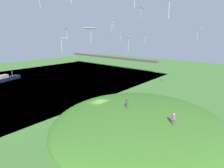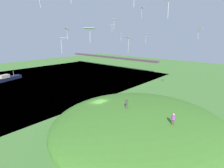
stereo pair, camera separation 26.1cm
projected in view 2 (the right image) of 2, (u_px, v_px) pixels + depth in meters
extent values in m
plane|color=#487B34|center=(99.00, 112.00, 31.73)|extent=(160.00, 160.00, 0.00)
cube|color=navy|center=(27.00, 84.00, 50.85)|extent=(51.43, 80.00, 0.40)
ellipsoid|color=#3F7628|center=(139.00, 124.00, 27.28)|extent=(26.58, 27.49, 5.03)
cube|color=#56444B|center=(109.00, 57.00, 75.47)|extent=(46.28, 1.80, 0.70)
cube|color=#141932|center=(8.00, 79.00, 54.42)|extent=(4.69, 8.31, 1.01)
cube|color=#BEAB96|center=(4.00, 76.00, 53.08)|extent=(2.35, 3.10, 0.94)
cylinder|color=gray|center=(13.00, 73.00, 55.86)|extent=(0.14, 0.14, 1.58)
cube|color=#544746|center=(127.00, 106.00, 26.60)|extent=(0.23, 0.15, 0.83)
cylinder|color=#43433F|center=(127.00, 102.00, 26.40)|extent=(0.45, 0.45, 0.66)
sphere|color=brown|center=(127.00, 99.00, 26.28)|extent=(0.25, 0.25, 0.25)
cube|color=brown|center=(173.00, 122.00, 22.22)|extent=(0.27, 0.18, 0.76)
cylinder|color=purple|center=(173.00, 117.00, 22.04)|extent=(0.54, 0.54, 0.61)
sphere|color=beige|center=(174.00, 114.00, 21.92)|extent=(0.23, 0.23, 0.23)
cube|color=silver|center=(67.00, 29.00, 29.17)|extent=(1.39, 1.17, 0.20)
cylinder|color=silver|center=(67.00, 35.00, 29.16)|extent=(0.23, 0.11, 1.38)
cylinder|color=white|center=(134.00, 2.00, 18.88)|extent=(0.08, 0.04, 1.19)
cube|color=white|center=(129.00, 38.00, 24.96)|extent=(0.83, 0.67, 0.15)
cylinder|color=white|center=(128.00, 46.00, 24.98)|extent=(0.21, 0.20, 1.93)
cube|color=silver|center=(146.00, 34.00, 39.41)|extent=(0.67, 0.88, 0.18)
cylinder|color=silver|center=(146.00, 39.00, 39.45)|extent=(0.06, 0.24, 1.80)
cylinder|color=white|center=(168.00, 10.00, 16.81)|extent=(0.13, 0.15, 1.60)
cube|color=silver|center=(114.00, 19.00, 33.03)|extent=(0.95, 0.90, 0.06)
cylinder|color=silver|center=(114.00, 25.00, 33.47)|extent=(0.14, 0.20, 1.70)
cylinder|color=white|center=(40.00, 2.00, 25.78)|extent=(0.11, 0.16, 1.45)
cube|color=#F4DBD3|center=(112.00, 25.00, 36.78)|extent=(1.19, 1.02, 0.07)
cylinder|color=#F4DBD3|center=(112.00, 30.00, 36.72)|extent=(0.06, 0.25, 1.67)
cylinder|color=white|center=(71.00, 0.00, 20.17)|extent=(0.12, 0.10, 0.81)
cube|color=white|center=(64.00, 38.00, 22.70)|extent=(0.87, 0.64, 0.04)
cylinder|color=white|center=(62.00, 47.00, 23.00)|extent=(0.13, 0.09, 1.87)
cube|color=white|center=(89.00, 28.00, 17.88)|extent=(1.32, 1.30, 0.12)
cylinder|color=white|center=(90.00, 37.00, 17.97)|extent=(0.16, 0.11, 1.17)
cube|color=white|center=(121.00, 33.00, 41.58)|extent=(1.36, 1.33, 0.03)
cylinder|color=white|center=(121.00, 38.00, 41.87)|extent=(0.07, 0.20, 1.52)
cube|color=white|center=(142.00, 8.00, 37.75)|extent=(1.25, 1.09, 0.13)
cylinder|color=white|center=(142.00, 14.00, 37.81)|extent=(0.14, 0.21, 1.92)
cube|color=white|center=(200.00, 28.00, 32.34)|extent=(1.16, 1.21, 0.20)
cylinder|color=white|center=(198.00, 35.00, 33.00)|extent=(0.19, 0.27, 1.88)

